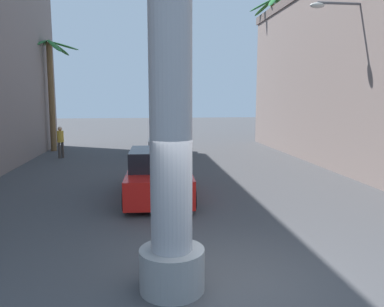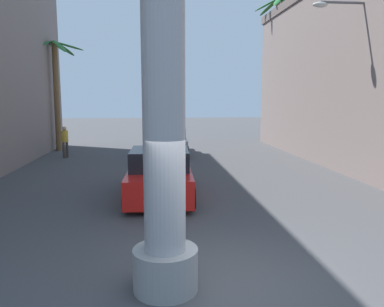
{
  "view_description": "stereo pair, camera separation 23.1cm",
  "coord_description": "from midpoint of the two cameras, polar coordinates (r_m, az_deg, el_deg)",
  "views": [
    {
      "loc": [
        -1.35,
        -5.93,
        3.13
      ],
      "look_at": [
        0.0,
        4.82,
        1.53
      ],
      "focal_mm": 35.0,
      "sensor_mm": 36.0,
      "label": 1
    },
    {
      "loc": [
        -1.12,
        -5.96,
        3.13
      ],
      "look_at": [
        0.0,
        4.82,
        1.53
      ],
      "focal_mm": 35.0,
      "sensor_mm": 36.0,
      "label": 2
    }
  ],
  "objects": [
    {
      "name": "street_lamp",
      "position": [
        15.78,
        23.92,
        11.16
      ],
      "size": [
        2.17,
        0.28,
        6.77
      ],
      "color": "#59595E",
      "rests_on": "ground"
    },
    {
      "name": "palm_tree_far_left",
      "position": [
        24.06,
        -19.85,
        10.86
      ],
      "size": [
        3.52,
        3.23,
        6.57
      ],
      "color": "brown",
      "rests_on": "ground"
    },
    {
      "name": "ground_plane",
      "position": [
        16.3,
        -1.48,
        -2.7
      ],
      "size": [
        91.21,
        91.21,
        0.0
      ],
      "primitive_type": "plane",
      "color": "#424244"
    },
    {
      "name": "car_lead",
      "position": [
        12.14,
        -4.37,
        -3.18
      ],
      "size": [
        2.19,
        4.84,
        1.56
      ],
      "color": "black",
      "rests_on": "ground"
    },
    {
      "name": "car_far",
      "position": [
        21.34,
        -3.14,
        1.92
      ],
      "size": [
        2.11,
        4.7,
        1.56
      ],
      "color": "black",
      "rests_on": "ground"
    },
    {
      "name": "palm_tree_far_right",
      "position": [
        26.57,
        13.3,
        15.24
      ],
      "size": [
        3.34,
        2.98,
        9.68
      ],
      "color": "brown",
      "rests_on": "ground"
    },
    {
      "name": "pedestrian_far_left",
      "position": [
        20.95,
        -18.49,
        2.04
      ],
      "size": [
        0.48,
        0.48,
        1.67
      ],
      "color": "#3F3833",
      "rests_on": "ground"
    }
  ]
}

